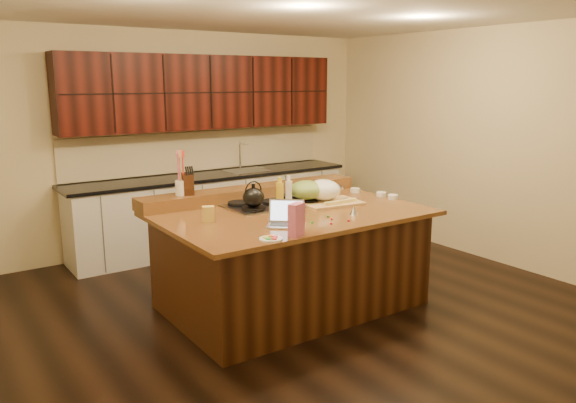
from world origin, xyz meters
TOP-DOWN VIEW (x-y plane):
  - room at (0.00, 0.00)m, footprint 5.52×5.02m
  - island at (0.00, 0.00)m, footprint 2.40×1.60m
  - back_ledge at (0.00, 0.70)m, footprint 2.40×0.30m
  - cooktop at (0.00, 0.30)m, footprint 0.92×0.52m
  - back_counter at (0.30, 2.23)m, footprint 3.70×0.66m
  - kettle at (-0.30, 0.17)m, footprint 0.24×0.24m
  - green_bowl at (0.30, 0.17)m, footprint 0.39×0.39m
  - laptop at (-0.33, -0.39)m, footprint 0.37×0.37m
  - oil_bottle at (-0.10, 0.03)m, footprint 0.08×0.08m
  - vinegar_bottle at (0.08, 0.15)m, footprint 0.08×0.08m
  - wooden_tray at (0.47, 0.09)m, footprint 0.62×0.49m
  - ramekin_a at (1.15, 0.02)m, footprint 0.13×0.13m
  - ramekin_b at (1.15, -0.15)m, footprint 0.13×0.13m
  - ramekin_c at (1.07, 0.33)m, footprint 0.11×0.11m
  - strainer_bowl at (0.72, 0.31)m, footprint 0.28×0.28m
  - kitchen_timer at (0.38, -0.43)m, footprint 0.08×0.08m
  - pink_bag at (-0.45, -0.72)m, footprint 0.16×0.12m
  - candy_plate at (-0.67, -0.69)m, footprint 0.21×0.21m
  - package_box at (-0.82, 0.05)m, footprint 0.12×0.10m
  - utensil_crock at (-0.77, 0.70)m, footprint 0.14×0.14m
  - knife_block at (-0.70, 0.70)m, footprint 0.14×0.18m
  - gumdrop_0 at (0.18, -0.60)m, footprint 0.02×0.02m
  - gumdrop_1 at (-0.21, -0.39)m, footprint 0.02×0.02m
  - gumdrop_2 at (-0.13, -0.39)m, footprint 0.02×0.02m
  - gumdrop_3 at (0.13, -0.38)m, footprint 0.02×0.02m
  - gumdrop_4 at (0.10, -0.47)m, footprint 0.02×0.02m
  - gumdrop_5 at (-0.12, -0.48)m, footprint 0.02×0.02m
  - gumdrop_6 at (-0.25, -0.43)m, footprint 0.02×0.02m
  - gumdrop_7 at (-0.22, -0.39)m, footprint 0.02×0.02m
  - gumdrop_8 at (-0.01, -0.60)m, footprint 0.02×0.02m

SIDE VIEW (x-z plane):
  - island at x=0.00m, z-range 0.00..0.92m
  - candy_plate at x=-0.67m, z-range 0.92..0.93m
  - gumdrop_0 at x=0.18m, z-range 0.92..0.94m
  - gumdrop_1 at x=-0.21m, z-range 0.92..0.94m
  - gumdrop_2 at x=-0.13m, z-range 0.92..0.94m
  - gumdrop_3 at x=0.13m, z-range 0.92..0.94m
  - gumdrop_4 at x=0.10m, z-range 0.92..0.94m
  - gumdrop_5 at x=-0.12m, z-range 0.92..0.94m
  - gumdrop_6 at x=-0.25m, z-range 0.92..0.94m
  - gumdrop_7 at x=-0.22m, z-range 0.92..0.94m
  - gumdrop_8 at x=-0.01m, z-range 0.92..0.94m
  - cooktop at x=0.00m, z-range 0.91..0.96m
  - ramekin_a at x=1.15m, z-range 0.92..0.96m
  - ramekin_b at x=1.15m, z-range 0.92..0.96m
  - ramekin_c at x=1.07m, z-range 0.92..0.96m
  - kitchen_timer at x=0.38m, z-range 0.92..0.99m
  - strainer_bowl at x=0.72m, z-range 0.92..1.01m
  - laptop at x=-0.33m, z-range 0.87..1.08m
  - back_ledge at x=0.00m, z-range 0.92..1.04m
  - back_counter at x=0.30m, z-range -0.22..2.18m
  - package_box at x=-0.82m, z-range 0.92..1.06m
  - wooden_tray at x=0.47m, z-range 0.91..1.14m
  - vinegar_bottle at x=0.08m, z-range 0.92..1.17m
  - pink_bag at x=-0.45m, z-range 0.92..1.18m
  - kettle at x=-0.30m, z-range 0.97..1.14m
  - oil_bottle at x=-0.10m, z-range 0.92..1.19m
  - green_bowl at x=0.30m, z-range 0.97..1.15m
  - utensil_crock at x=-0.77m, z-range 1.04..1.18m
  - knife_block at x=-0.70m, z-range 1.04..1.23m
  - room at x=0.00m, z-range -0.01..2.71m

